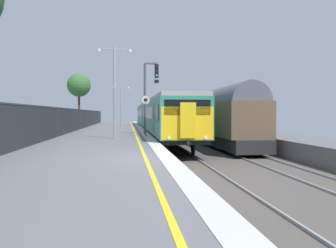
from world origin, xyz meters
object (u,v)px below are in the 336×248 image
(signal_gantry, at_px, (149,90))
(platform_lamp_mid, at_px, (115,85))
(commuter_train_at_platform, at_px, (156,116))
(speed_limit_sign, at_px, (146,110))
(freight_train_adjacent_track, at_px, (205,115))
(background_tree_left, at_px, (79,86))
(platform_lamp_far, at_px, (121,102))

(signal_gantry, relative_size, platform_lamp_mid, 0.97)
(commuter_train_at_platform, distance_m, speed_limit_sign, 14.05)
(speed_limit_sign, height_order, platform_lamp_mid, platform_lamp_mid)
(freight_train_adjacent_track, relative_size, background_tree_left, 3.79)
(platform_lamp_far, bearing_deg, freight_train_adjacent_track, -55.15)
(commuter_train_at_platform, distance_m, freight_train_adjacent_track, 6.62)
(commuter_train_at_platform, distance_m, background_tree_left, 15.48)
(freight_train_adjacent_track, xyz_separation_m, platform_lamp_mid, (-7.79, -10.58, 1.84))
(platform_lamp_far, distance_m, background_tree_left, 8.36)
(speed_limit_sign, xyz_separation_m, platform_lamp_mid, (-1.94, -1.94, 1.49))
(freight_train_adjacent_track, relative_size, speed_limit_sign, 9.70)
(signal_gantry, distance_m, speed_limit_sign, 3.21)
(signal_gantry, bearing_deg, freight_train_adjacent_track, 46.86)
(freight_train_adjacent_track, bearing_deg, platform_lamp_far, 124.85)
(commuter_train_at_platform, relative_size, background_tree_left, 5.67)
(background_tree_left, bearing_deg, platform_lamp_mid, -78.38)
(platform_lamp_mid, bearing_deg, speed_limit_sign, 45.04)
(platform_lamp_mid, bearing_deg, commuter_train_at_platform, 76.59)
(commuter_train_at_platform, height_order, background_tree_left, background_tree_left)
(freight_train_adjacent_track, xyz_separation_m, background_tree_left, (-13.44, 16.89, 3.87))
(commuter_train_at_platform, relative_size, platform_lamp_mid, 7.23)
(signal_gantry, bearing_deg, speed_limit_sign, -97.44)
(freight_train_adjacent_track, height_order, background_tree_left, background_tree_left)
(freight_train_adjacent_track, relative_size, signal_gantry, 5.01)
(signal_gantry, xyz_separation_m, platform_lamp_mid, (-2.30, -4.73, -0.05))
(background_tree_left, bearing_deg, freight_train_adjacent_track, -51.49)
(commuter_train_at_platform, relative_size, speed_limit_sign, 14.49)
(signal_gantry, distance_m, platform_lamp_far, 17.19)
(platform_lamp_far, bearing_deg, speed_limit_sign, -84.42)
(freight_train_adjacent_track, bearing_deg, speed_limit_sign, -124.09)
(platform_lamp_far, bearing_deg, platform_lamp_mid, -90.00)
(signal_gantry, relative_size, platform_lamp_far, 1.09)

